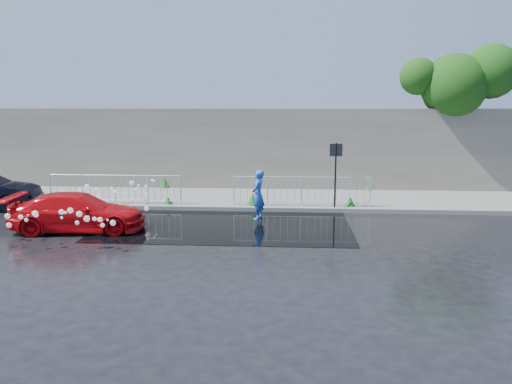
% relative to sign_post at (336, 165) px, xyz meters
% --- Properties ---
extents(ground, '(90.00, 90.00, 0.00)m').
position_rel_sign_post_xyz_m(ground, '(-4.20, -3.10, -1.72)').
color(ground, black).
rests_on(ground, ground).
extents(pavement, '(30.00, 4.00, 0.15)m').
position_rel_sign_post_xyz_m(pavement, '(-4.20, 1.90, -1.65)').
color(pavement, '#5A5B56').
rests_on(pavement, ground).
extents(curb, '(30.00, 0.25, 0.16)m').
position_rel_sign_post_xyz_m(curb, '(-4.20, -0.10, -1.64)').
color(curb, '#5A5B56').
rests_on(curb, ground).
extents(retaining_wall, '(30.00, 0.60, 3.50)m').
position_rel_sign_post_xyz_m(retaining_wall, '(-4.20, 4.10, 0.18)').
color(retaining_wall, '#655E55').
rests_on(retaining_wall, pavement).
extents(puddle, '(8.00, 5.00, 0.01)m').
position_rel_sign_post_xyz_m(puddle, '(-3.70, -2.10, -1.72)').
color(puddle, black).
rests_on(puddle, ground).
extents(sign_post, '(0.45, 0.06, 2.50)m').
position_rel_sign_post_xyz_m(sign_post, '(0.00, 0.00, 0.00)').
color(sign_post, black).
rests_on(sign_post, ground).
extents(tree, '(4.95, 2.76, 6.35)m').
position_rel_sign_post_xyz_m(tree, '(5.63, 4.31, 3.08)').
color(tree, '#332114').
rests_on(tree, ground).
extents(railing_left, '(5.05, 0.05, 1.10)m').
position_rel_sign_post_xyz_m(railing_left, '(-8.20, 0.25, -0.99)').
color(railing_left, silver).
rests_on(railing_left, pavement).
extents(railing_right, '(5.05, 0.05, 1.10)m').
position_rel_sign_post_xyz_m(railing_right, '(-1.20, 0.25, -0.99)').
color(railing_right, silver).
rests_on(railing_right, pavement).
extents(weeds, '(12.17, 3.93, 0.44)m').
position_rel_sign_post_xyz_m(weeds, '(-4.30, 1.44, -1.39)').
color(weeds, '#17561A').
rests_on(weeds, pavement).
extents(water_spray, '(3.72, 5.63, 1.07)m').
position_rel_sign_post_xyz_m(water_spray, '(-8.06, -2.73, -1.03)').
color(water_spray, white).
rests_on(water_spray, ground).
extents(red_car, '(4.20, 2.04, 1.18)m').
position_rel_sign_post_xyz_m(red_car, '(-8.16, -3.23, -1.13)').
color(red_car, '#BE070D').
rests_on(red_car, ground).
extents(person, '(0.54, 0.70, 1.68)m').
position_rel_sign_post_xyz_m(person, '(-2.70, -1.30, -0.88)').
color(person, blue).
rests_on(person, ground).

